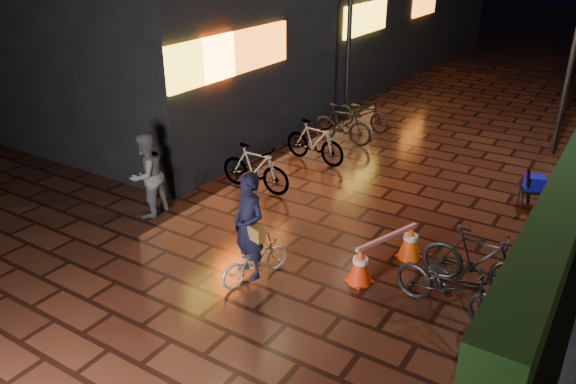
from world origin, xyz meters
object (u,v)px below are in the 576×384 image
Objects in this scene: cart_assembly at (534,185)px; cyclist at (252,242)px; bystander_person at (147,175)px; traffic_barrier at (386,252)px.

cyclist is at bearing -121.79° from cart_assembly.
cyclist is (2.97, -0.78, -0.14)m from bystander_person.
bystander_person is at bearing -172.35° from traffic_barrier.
traffic_barrier is (1.61, 1.39, -0.36)m from cyclist.
cyclist is 1.93× the size of cart_assembly.
cyclist is 5.91m from cart_assembly.
traffic_barrier is 1.62× the size of cart_assembly.
cyclist reaches higher than traffic_barrier.
cyclist is 2.16m from traffic_barrier.
cart_assembly is (3.11, 5.02, -0.19)m from cyclist.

